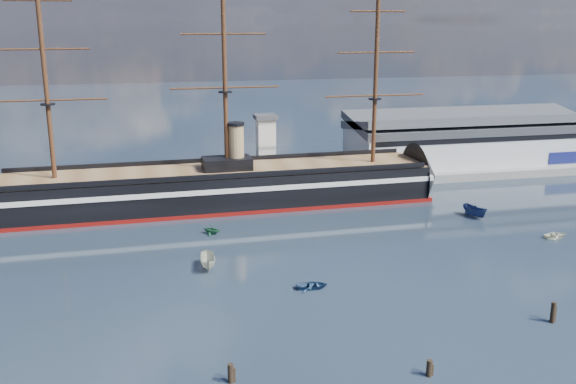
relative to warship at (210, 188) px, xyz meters
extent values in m
plane|color=black|center=(11.46, -20.00, -4.04)|extent=(600.00, 600.00, 0.00)
cube|color=slate|center=(21.46, 16.00, -4.04)|extent=(180.00, 18.00, 2.00)
cube|color=#B7BABC|center=(69.46, 20.00, 2.96)|extent=(62.00, 20.00, 10.00)
cube|color=#3F4247|center=(69.46, 20.00, 8.56)|extent=(63.00, 21.00, 2.00)
cube|color=silver|center=(14.46, 13.00, 4.96)|extent=(4.00, 4.00, 14.00)
cube|color=#3F4247|center=(14.46, 13.00, 12.46)|extent=(5.00, 5.00, 1.00)
cube|color=black|center=(1.73, 0.00, -0.04)|extent=(88.30, 17.72, 7.00)
cube|color=silver|center=(1.73, 0.00, 1.16)|extent=(90.30, 18.00, 1.00)
cube|color=#6B0D0A|center=(1.73, 0.00, -3.69)|extent=(90.30, 17.96, 0.90)
cone|color=black|center=(48.23, 0.00, -0.34)|extent=(11.31, 15.89, 15.68)
cube|color=brown|center=(1.73, 0.00, 3.56)|extent=(88.27, 16.44, 0.40)
cube|color=black|center=(3.73, 0.00, 4.96)|extent=(10.12, 6.20, 2.50)
cylinder|color=tan|center=(5.73, 0.00, 8.46)|extent=(3.20, 3.20, 9.00)
cylinder|color=#381E0F|center=(-30.27, 0.00, 22.76)|extent=(0.90, 0.90, 38.00)
cylinder|color=#381E0F|center=(3.73, 0.00, 24.76)|extent=(0.90, 0.90, 42.00)
cylinder|color=#381E0F|center=(35.73, 0.00, 21.76)|extent=(0.90, 0.90, 36.00)
imported|color=beige|center=(-4.14, -34.90, -4.04)|extent=(7.27, 2.91, 2.87)
imported|color=navy|center=(9.77, -45.86, -4.04)|extent=(1.40, 2.99, 1.36)
imported|color=#22613B|center=(-1.72, -18.02, -4.04)|extent=(5.02, 5.81, 1.99)
imported|color=silver|center=(58.32, -33.90, -4.04)|extent=(1.29, 2.86, 1.30)
imported|color=navy|center=(50.25, -19.28, -4.04)|extent=(7.55, 4.47, 2.84)
cylinder|color=black|center=(-5.26, -68.08, -4.04)|extent=(0.64, 0.64, 2.92)
cylinder|color=black|center=(16.11, -71.67, -4.04)|extent=(0.64, 0.64, 2.63)
cylinder|color=black|center=(37.16, -63.29, -4.04)|extent=(0.64, 0.64, 3.53)
camera|label=1|loc=(-12.99, -129.25, 33.78)|focal=40.00mm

